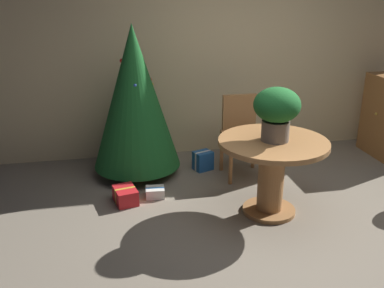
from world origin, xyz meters
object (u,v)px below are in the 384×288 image
(round_dining_table, at_px, (272,164))
(wooden_chair_far, at_px, (242,130))
(gift_box_red, at_px, (125,195))
(holiday_tree, at_px, (135,97))
(gift_box_blue, at_px, (203,161))
(flower_vase, at_px, (277,109))
(gift_box_cream, at_px, (155,192))

(round_dining_table, xyz_separation_m, wooden_chair_far, (0.00, 0.95, 0.02))
(round_dining_table, xyz_separation_m, gift_box_red, (-1.36, 0.46, -0.43))
(round_dining_table, height_order, wooden_chair_far, wooden_chair_far)
(holiday_tree, relative_size, gift_box_blue, 6.72)
(wooden_chair_far, relative_size, gift_box_red, 2.85)
(wooden_chair_far, bearing_deg, gift_box_blue, 155.96)
(round_dining_table, distance_m, gift_box_red, 1.50)
(flower_vase, height_order, gift_box_blue, flower_vase)
(flower_vase, bearing_deg, gift_box_red, 161.07)
(flower_vase, distance_m, wooden_chair_far, 1.09)
(wooden_chair_far, relative_size, gift_box_blue, 3.60)
(flower_vase, relative_size, gift_box_cream, 2.42)
(round_dining_table, bearing_deg, gift_box_red, 161.23)
(round_dining_table, height_order, gift_box_red, round_dining_table)
(flower_vase, bearing_deg, wooden_chair_far, 90.48)
(round_dining_table, distance_m, gift_box_cream, 1.26)
(flower_vase, xyz_separation_m, wooden_chair_far, (-0.01, 0.96, -0.51))
(gift_box_blue, bearing_deg, gift_box_red, -144.80)
(round_dining_table, xyz_separation_m, gift_box_blue, (-0.41, 1.13, -0.39))
(wooden_chair_far, distance_m, holiday_tree, 1.26)
(round_dining_table, distance_m, holiday_tree, 1.71)
(flower_vase, distance_m, gift_box_red, 1.74)
(wooden_chair_far, relative_size, gift_box_cream, 4.48)
(gift_box_red, height_order, gift_box_cream, gift_box_red)
(wooden_chair_far, bearing_deg, flower_vase, -89.52)
(wooden_chair_far, bearing_deg, holiday_tree, 169.36)
(flower_vase, xyz_separation_m, holiday_tree, (-1.19, 1.18, -0.12))
(flower_vase, xyz_separation_m, gift_box_cream, (-1.06, 0.54, -0.99))
(wooden_chair_far, bearing_deg, gift_box_cream, -158.11)
(wooden_chair_far, distance_m, gift_box_cream, 1.23)
(round_dining_table, xyz_separation_m, holiday_tree, (-1.18, 1.17, 0.41))
(gift_box_red, bearing_deg, flower_vase, -18.93)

